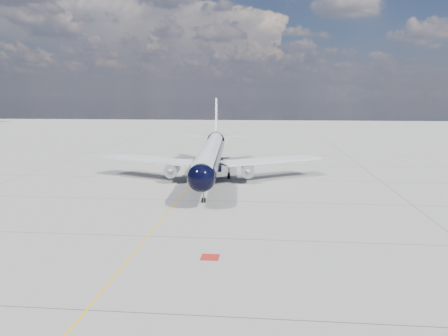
% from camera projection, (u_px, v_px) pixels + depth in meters
% --- Properties ---
extents(ground, '(320.00, 320.00, 0.00)m').
position_uv_depth(ground, '(201.00, 173.00, 77.38)').
color(ground, gray).
rests_on(ground, ground).
extents(taxiway_centerline, '(0.16, 160.00, 0.01)m').
position_uv_depth(taxiway_centerline, '(196.00, 178.00, 72.47)').
color(taxiway_centerline, '#ECA80C').
rests_on(taxiway_centerline, ground).
extents(red_marking, '(1.60, 1.60, 0.01)m').
position_uv_depth(red_marking, '(210.00, 257.00, 37.48)').
color(red_marking, maroon).
rests_on(red_marking, ground).
extents(main_airliner, '(37.23, 45.41, 13.11)m').
position_uv_depth(main_airliner, '(211.00, 154.00, 72.02)').
color(main_airliner, black).
rests_on(main_airliner, ground).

